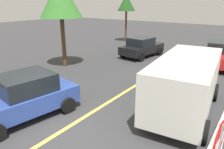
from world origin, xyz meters
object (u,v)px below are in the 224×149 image
(car_red_crossing, at_px, (220,54))
(tree_left_verge, at_px, (126,3))
(car_black_behind_van, at_px, (142,47))
(white_van, at_px, (186,82))
(car_blue_far_lane, at_px, (24,96))

(car_red_crossing, relative_size, tree_left_verge, 0.96)
(car_black_behind_van, height_order, tree_left_verge, tree_left_verge)
(white_van, xyz_separation_m, tree_left_verge, (12.20, 10.24, 2.74))
(white_van, relative_size, car_red_crossing, 1.15)
(car_red_crossing, bearing_deg, car_blue_far_lane, 157.98)
(white_van, height_order, car_black_behind_van, white_van)
(car_blue_far_lane, relative_size, car_red_crossing, 0.90)
(car_blue_far_lane, height_order, tree_left_verge, tree_left_verge)
(car_blue_far_lane, bearing_deg, car_black_behind_van, 4.12)
(white_van, relative_size, tree_left_verge, 1.10)
(white_van, xyz_separation_m, car_red_crossing, (7.91, 0.09, -0.44))
(car_blue_far_lane, xyz_separation_m, car_red_crossing, (11.76, -4.76, -0.00))
(car_blue_far_lane, relative_size, tree_left_verge, 0.86)
(car_blue_far_lane, distance_m, car_black_behind_van, 11.05)
(white_van, height_order, car_blue_far_lane, white_van)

